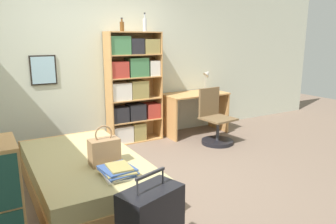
% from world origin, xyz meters
% --- Properties ---
extents(ground_plane, '(14.00, 14.00, 0.00)m').
position_xyz_m(ground_plane, '(0.00, 0.00, 0.00)').
color(ground_plane, '#756051').
extents(wall_back, '(10.00, 0.09, 2.60)m').
position_xyz_m(wall_back, '(-0.00, 1.66, 1.30)').
color(wall_back, beige).
rests_on(wall_back, ground_plane).
extents(bed, '(1.15, 2.02, 0.41)m').
position_xyz_m(bed, '(-0.69, 0.02, 0.20)').
color(bed, tan).
rests_on(bed, ground_plane).
extents(handbag, '(0.31, 0.18, 0.42)m').
position_xyz_m(handbag, '(-0.56, -0.29, 0.55)').
color(handbag, '#93704C').
rests_on(handbag, bed).
extents(book_stack_on_bed, '(0.34, 0.39, 0.10)m').
position_xyz_m(book_stack_on_bed, '(-0.54, -0.64, 0.45)').
color(book_stack_on_bed, silver).
rests_on(book_stack_on_bed, bed).
extents(bookcase, '(0.90, 0.33, 1.80)m').
position_xyz_m(bookcase, '(0.55, 1.44, 0.91)').
color(bookcase, tan).
rests_on(bookcase, ground_plane).
extents(bottle_green, '(0.07, 0.07, 0.21)m').
position_xyz_m(bottle_green, '(0.40, 1.42, 1.88)').
color(bottle_green, brown).
rests_on(bottle_green, bookcase).
extents(bottle_brown, '(0.06, 0.06, 0.29)m').
position_xyz_m(bottle_brown, '(0.78, 1.41, 1.91)').
color(bottle_brown, '#B7BCC1').
rests_on(bottle_brown, bookcase).
extents(desk, '(1.14, 0.62, 0.74)m').
position_xyz_m(desk, '(1.70, 1.30, 0.51)').
color(desk, tan).
rests_on(desk, ground_plane).
extents(desk_lamp, '(0.20, 0.15, 0.41)m').
position_xyz_m(desk_lamp, '(2.05, 1.42, 1.00)').
color(desk_lamp, '#ADA89E').
rests_on(desk_lamp, desk).
extents(desk_chair, '(0.52, 0.52, 0.90)m').
position_xyz_m(desk_chair, '(1.67, 0.66, 0.28)').
color(desk_chair, black).
rests_on(desk_chair, ground_plane).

